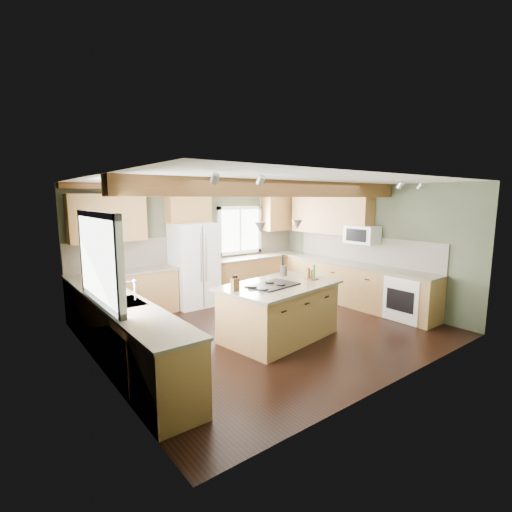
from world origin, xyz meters
TOP-DOWN VIEW (x-y plane):
  - floor at (0.00, 0.00)m, footprint 5.60×5.60m
  - ceiling at (0.00, 0.00)m, footprint 5.60×5.60m
  - wall_back at (0.00, 2.50)m, footprint 5.60×0.00m
  - wall_left at (-2.80, 0.00)m, footprint 0.00×5.00m
  - wall_right at (2.80, 0.00)m, footprint 0.00×5.00m
  - ceiling_beam at (0.00, -0.43)m, footprint 5.55×0.26m
  - soffit_trim at (0.00, 2.40)m, footprint 5.55×0.20m
  - backsplash_back at (0.00, 2.48)m, footprint 5.58×0.03m
  - backsplash_right at (2.78, 0.05)m, footprint 0.03×3.70m
  - base_cab_back_left at (-1.79, 2.20)m, footprint 2.02×0.60m
  - counter_back_left at (-1.79, 2.20)m, footprint 2.06×0.64m
  - base_cab_back_right at (1.49, 2.20)m, footprint 2.62×0.60m
  - counter_back_right at (1.49, 2.20)m, footprint 2.66×0.64m
  - base_cab_left at (-2.50, 0.05)m, footprint 0.60×3.70m
  - counter_left at (-2.50, 0.05)m, footprint 0.64×3.74m
  - base_cab_right at (2.50, 0.05)m, footprint 0.60×3.70m
  - counter_right at (2.50, 0.05)m, footprint 0.64×3.74m
  - upper_cab_back_left at (-1.99, 2.33)m, footprint 1.40×0.35m
  - upper_cab_over_fridge at (-0.30, 2.33)m, footprint 0.96×0.35m
  - upper_cab_right at (2.62, 0.90)m, footprint 0.35×2.20m
  - upper_cab_back_corner at (2.30, 2.33)m, footprint 0.90×0.35m
  - window_left at (-2.78, 0.05)m, footprint 0.04×1.60m
  - window_back at (1.15, 2.48)m, footprint 1.10×0.04m
  - sink at (-2.50, 0.05)m, footprint 0.50×0.65m
  - faucet at (-2.32, 0.05)m, footprint 0.02×0.02m
  - dishwasher at (-2.49, -1.25)m, footprint 0.60×0.60m
  - oven at (2.49, -1.25)m, footprint 0.60×0.72m
  - microwave at (2.58, -0.05)m, footprint 0.40×0.70m
  - pendant_left at (-0.55, -0.50)m, footprint 0.18×0.18m
  - pendant_right at (0.36, -0.37)m, footprint 0.18×0.18m
  - refrigerator at (-0.30, 2.12)m, footprint 0.90×0.74m
  - island at (-0.09, -0.43)m, footprint 1.98×1.39m
  - island_top at (-0.09, -0.43)m, footprint 2.12×1.53m
  - cooktop at (-0.24, -0.46)m, footprint 0.87×0.64m
  - knife_block at (-0.92, -0.36)m, footprint 0.12×0.10m
  - utensil_crock at (0.42, 0.04)m, footprint 0.18×0.18m
  - bottle_tray at (0.62, -0.47)m, footprint 0.29×0.29m

SIDE VIEW (x-z plane):
  - floor at x=0.00m, z-range 0.00..0.00m
  - dishwasher at x=-2.49m, z-range 0.01..0.85m
  - oven at x=2.49m, z-range 0.01..0.85m
  - base_cab_back_left at x=-1.79m, z-range 0.00..0.88m
  - base_cab_back_right at x=1.49m, z-range 0.00..0.88m
  - base_cab_left at x=-2.50m, z-range 0.00..0.88m
  - base_cab_right at x=2.50m, z-range 0.00..0.88m
  - island at x=-0.09m, z-range 0.00..0.88m
  - counter_back_left at x=-1.79m, z-range 0.88..0.92m
  - counter_back_right at x=1.49m, z-range 0.88..0.92m
  - counter_left at x=-2.50m, z-range 0.88..0.92m
  - counter_right at x=2.50m, z-range 0.88..0.92m
  - refrigerator at x=-0.30m, z-range 0.00..1.80m
  - island_top at x=-0.09m, z-range 0.88..0.92m
  - sink at x=-2.50m, z-range 0.89..0.92m
  - cooktop at x=-0.24m, z-range 0.92..0.94m
  - utensil_crock at x=0.42m, z-range 0.92..1.10m
  - knife_block at x=-0.92m, z-range 0.92..1.12m
  - bottle_tray at x=0.62m, z-range 0.92..1.15m
  - faucet at x=-2.32m, z-range 0.91..1.19m
  - backsplash_back at x=0.00m, z-range 0.92..1.50m
  - backsplash_right at x=2.78m, z-range 0.92..1.50m
  - wall_back at x=0.00m, z-range -1.50..4.10m
  - wall_left at x=-2.80m, z-range -1.20..3.80m
  - wall_right at x=2.80m, z-range -1.20..3.80m
  - window_back at x=1.15m, z-range 1.05..2.05m
  - window_left at x=-2.78m, z-range 1.02..2.08m
  - microwave at x=2.58m, z-range 1.36..1.74m
  - pendant_left at x=-0.55m, z-range 1.80..1.96m
  - pendant_right at x=0.36m, z-range 1.80..1.96m
  - upper_cab_back_left at x=-1.99m, z-range 1.50..2.40m
  - upper_cab_right at x=2.62m, z-range 1.50..2.40m
  - upper_cab_back_corner at x=2.30m, z-range 1.50..2.40m
  - upper_cab_over_fridge at x=-0.30m, z-range 1.80..2.50m
  - ceiling_beam at x=0.00m, z-range 2.34..2.60m
  - soffit_trim at x=0.00m, z-range 2.49..2.59m
  - ceiling at x=0.00m, z-range 2.60..2.60m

